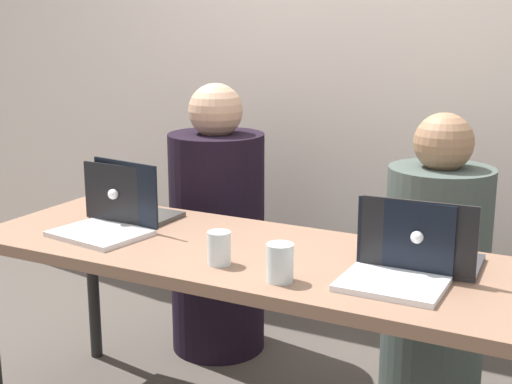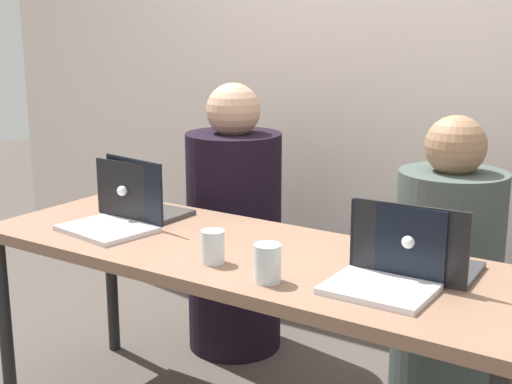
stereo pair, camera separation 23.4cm
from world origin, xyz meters
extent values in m
cube|color=silver|center=(0.00, 1.21, 1.30)|extent=(4.96, 0.10, 2.61)
cube|color=#815E49|center=(0.00, 0.00, 0.69)|extent=(1.91, 0.66, 0.04)
cylinder|color=black|center=(-0.90, 0.28, 0.33)|extent=(0.05, 0.05, 0.67)
cylinder|color=black|center=(-0.48, 0.62, 0.49)|extent=(0.43, 0.43, 0.97)
sphere|color=tan|center=(-0.48, 0.62, 1.07)|extent=(0.23, 0.23, 0.23)
cylinder|color=#404B46|center=(0.48, 0.62, 0.46)|extent=(0.44, 0.44, 0.92)
sphere|color=#997051|center=(0.48, 0.62, 1.01)|extent=(0.22, 0.22, 0.22)
cube|color=#37363C|center=(0.55, 0.13, 0.72)|extent=(0.35, 0.25, 0.02)
cube|color=black|center=(0.56, 0.02, 0.83)|extent=(0.34, 0.03, 0.21)
sphere|color=white|center=(0.56, 0.00, 0.83)|extent=(0.04, 0.04, 0.04)
cube|color=#3A3836|center=(-0.54, 0.14, 0.72)|extent=(0.29, 0.24, 0.02)
cube|color=black|center=(-0.55, 0.02, 0.83)|extent=(0.28, 0.02, 0.21)
sphere|color=white|center=(-0.55, 0.01, 0.83)|extent=(0.04, 0.04, 0.04)
cube|color=silver|center=(-0.53, -0.10, 0.72)|extent=(0.34, 0.29, 0.02)
cube|color=black|center=(-0.51, 0.03, 0.84)|extent=(0.30, 0.06, 0.23)
sphere|color=white|center=(-0.50, 0.04, 0.84)|extent=(0.04, 0.04, 0.04)
cube|color=silver|center=(0.52, -0.11, 0.72)|extent=(0.29, 0.22, 0.02)
cube|color=black|center=(0.52, 0.01, 0.83)|extent=(0.29, 0.01, 0.21)
sphere|color=white|center=(0.52, 0.02, 0.83)|extent=(0.04, 0.04, 0.04)
cylinder|color=silver|center=(-0.01, -0.16, 0.76)|extent=(0.07, 0.07, 0.10)
cylinder|color=silver|center=(-0.01, -0.16, 0.74)|extent=(0.06, 0.06, 0.06)
cylinder|color=silver|center=(0.22, -0.21, 0.77)|extent=(0.08, 0.08, 0.11)
cylinder|color=silver|center=(0.22, -0.21, 0.74)|extent=(0.07, 0.07, 0.06)
camera|label=1|loc=(1.05, -1.95, 1.44)|focal=50.00mm
camera|label=2|loc=(1.25, -1.83, 1.44)|focal=50.00mm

